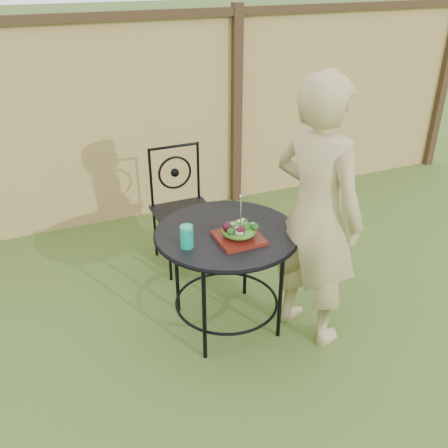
% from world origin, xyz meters
% --- Properties ---
extents(ground, '(60.00, 60.00, 0.00)m').
position_xyz_m(ground, '(0.00, 0.00, 0.00)').
color(ground, '#2D4D18').
rests_on(ground, ground).
extents(fence, '(8.00, 0.12, 1.90)m').
position_xyz_m(fence, '(-0.00, 2.19, 0.95)').
color(fence, tan).
rests_on(fence, ground).
extents(patio_table, '(0.92, 0.92, 0.72)m').
position_xyz_m(patio_table, '(0.41, 0.33, 0.59)').
color(patio_table, black).
rests_on(patio_table, ground).
extents(patio_chair, '(0.46, 0.46, 0.95)m').
position_xyz_m(patio_chair, '(0.42, 1.24, 0.50)').
color(patio_chair, black).
rests_on(patio_chair, ground).
extents(diner, '(0.61, 0.74, 1.73)m').
position_xyz_m(diner, '(0.89, 0.07, 0.87)').
color(diner, tan).
rests_on(diner, ground).
extents(salad_plate, '(0.27, 0.27, 0.02)m').
position_xyz_m(salad_plate, '(0.43, 0.20, 0.74)').
color(salad_plate, '#451109').
rests_on(salad_plate, patio_table).
extents(salad, '(0.21, 0.21, 0.08)m').
position_xyz_m(salad, '(0.43, 0.20, 0.79)').
color(salad, '#235614').
rests_on(salad, salad_plate).
extents(fork, '(0.01, 0.01, 0.18)m').
position_xyz_m(fork, '(0.44, 0.20, 0.92)').
color(fork, silver).
rests_on(fork, salad).
extents(drinking_glass, '(0.08, 0.08, 0.14)m').
position_xyz_m(drinking_glass, '(0.11, 0.25, 0.79)').
color(drinking_glass, '#0DA07C').
rests_on(drinking_glass, patio_table).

